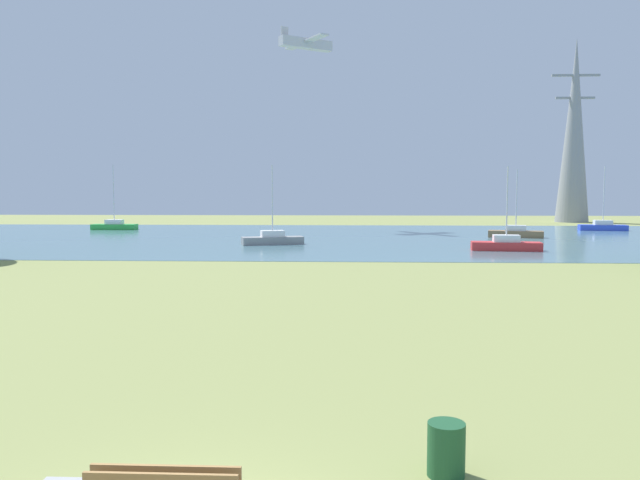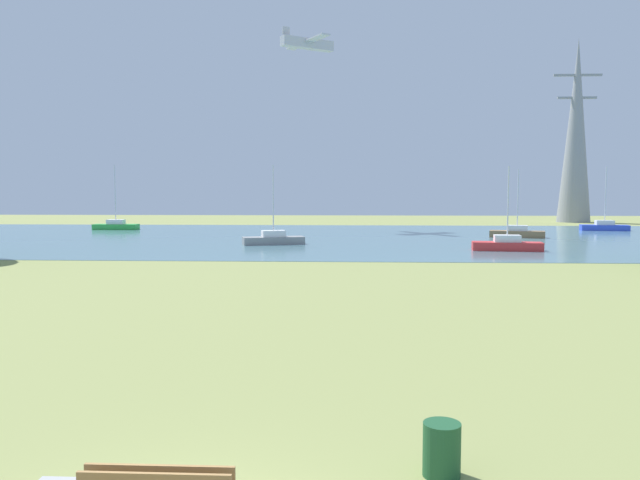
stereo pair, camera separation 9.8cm
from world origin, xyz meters
name	(u,v)px [view 2 (the right image)]	position (x,y,z in m)	size (l,w,h in m)	color
ground_plane	(303,281)	(0.00, 22.00, 0.00)	(160.00, 160.00, 0.00)	#8C9351
litter_bin	(442,449)	(3.60, 2.12, 0.40)	(0.56, 0.56, 0.80)	#1E512D
water_surface	(326,237)	(0.00, 50.00, 0.01)	(140.00, 40.00, 0.02)	slate
sailboat_red	(507,244)	(13.30, 37.67, 0.45)	(4.94, 2.02, 5.97)	red
sailboat_brown	(517,233)	(17.34, 50.46, 0.45)	(5.02, 2.68, 6.20)	brown
sailboat_gray	(273,239)	(-3.87, 41.93, 0.45)	(5.03, 2.85, 6.23)	gray
sailboat_blue	(604,226)	(29.30, 60.95, 0.46)	(4.97, 2.18, 6.86)	blue
sailboat_green	(116,226)	(-23.47, 60.00, 0.46)	(4.81, 1.54, 7.05)	green
electricity_pylon	(576,131)	(32.61, 79.86, 12.37)	(6.40, 4.40, 24.72)	gray
light_aircraft	(307,43)	(-2.82, 65.02, 20.92)	(5.96, 7.63, 2.10)	silver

